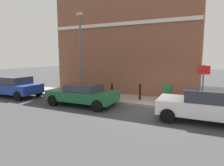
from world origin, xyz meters
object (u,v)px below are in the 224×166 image
(bollard_near_cabinet, at_px, (140,91))
(bollard_far_kerb, at_px, (112,91))
(car_white, at_px, (209,105))
(car_blue, at_px, (14,86))
(street_sign, at_px, (203,80))
(lamppost, at_px, (81,50))
(utility_cabinet, at_px, (167,94))
(car_green, at_px, (83,94))

(bollard_near_cabinet, height_order, bollard_far_kerb, same)
(car_white, distance_m, bollard_far_kerb, 5.62)
(car_white, height_order, bollard_near_cabinet, car_white)
(car_white, xyz_separation_m, car_blue, (0.08, 12.61, 0.01))
(car_blue, bearing_deg, bollard_far_kerb, -169.72)
(car_blue, distance_m, street_sign, 12.43)
(street_sign, bearing_deg, bollard_far_kerb, 90.65)
(lamppost, bearing_deg, car_blue, 115.73)
(utility_cabinet, distance_m, street_sign, 2.24)
(car_green, distance_m, bollard_near_cabinet, 3.60)
(car_green, distance_m, car_blue, 5.93)
(bollard_near_cabinet, distance_m, lamppost, 5.06)
(bollard_near_cabinet, bearing_deg, car_green, 128.97)
(lamppost, bearing_deg, bollard_near_cabinet, -87.94)
(car_green, xyz_separation_m, bollard_near_cabinet, (2.27, -2.80, 0.02))
(utility_cabinet, bearing_deg, car_blue, 101.78)
(bollard_far_kerb, relative_size, lamppost, 0.18)
(bollard_far_kerb, xyz_separation_m, street_sign, (0.06, -5.12, 0.96))
(car_white, relative_size, street_sign, 1.89)
(car_green, height_order, car_blue, car_blue)
(car_blue, relative_size, lamppost, 0.71)
(car_white, relative_size, lamppost, 0.76)
(car_white, relative_size, bollard_far_kerb, 4.19)
(car_blue, height_order, lamppost, lamppost)
(car_white, relative_size, car_blue, 1.07)
(utility_cabinet, distance_m, bollard_near_cabinet, 1.68)
(bollard_near_cabinet, xyz_separation_m, bollard_far_kerb, (-0.86, 1.55, 0.00))
(car_blue, relative_size, utility_cabinet, 3.54)
(utility_cabinet, height_order, street_sign, street_sign)
(utility_cabinet, bearing_deg, bollard_near_cabinet, 86.60)
(street_sign, bearing_deg, utility_cabinet, 69.57)
(bollard_near_cabinet, bearing_deg, car_white, -121.30)
(car_green, bearing_deg, lamppost, -54.37)
(car_white, relative_size, utility_cabinet, 3.79)
(car_white, height_order, car_green, car_white)
(car_white, xyz_separation_m, lamppost, (2.20, 8.22, 2.55))
(bollard_near_cabinet, xyz_separation_m, street_sign, (-0.80, -3.57, 0.96))
(car_white, bearing_deg, bollard_near_cabinet, -32.19)
(car_green, bearing_deg, car_white, 178.72)
(car_white, height_order, bollard_far_kerb, car_white)
(car_blue, height_order, utility_cabinet, car_blue)
(bollard_far_kerb, height_order, street_sign, street_sign)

